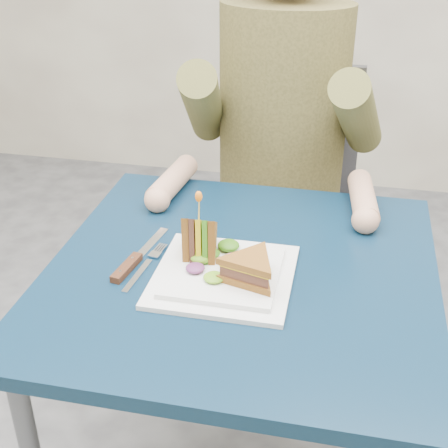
% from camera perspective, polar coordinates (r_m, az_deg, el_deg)
% --- Properties ---
extents(table, '(0.75, 0.75, 0.73)m').
position_cam_1_polar(table, '(1.26, 1.56, -7.05)').
color(table, black).
rests_on(table, ground).
extents(chair, '(0.42, 0.40, 0.93)m').
position_cam_1_polar(chair, '(1.90, 5.33, 2.27)').
color(chair, '#47474C').
rests_on(chair, ground).
extents(diner, '(0.54, 0.59, 0.74)m').
position_cam_1_polar(diner, '(1.66, 5.43, 12.12)').
color(diner, '#4A4421').
rests_on(diner, chair).
extents(plate, '(0.26, 0.26, 0.02)m').
position_cam_1_polar(plate, '(1.18, -0.03, -4.64)').
color(plate, white).
rests_on(plate, table).
extents(sandwich_flat, '(0.16, 0.16, 0.05)m').
position_cam_1_polar(sandwich_flat, '(1.13, 2.43, -4.13)').
color(sandwich_flat, brown).
rests_on(sandwich_flat, plate).
extents(sandwich_upright, '(0.09, 0.14, 0.14)m').
position_cam_1_polar(sandwich_upright, '(1.21, -2.24, -1.38)').
color(sandwich_upright, brown).
rests_on(sandwich_upright, plate).
extents(fork, '(0.04, 0.18, 0.01)m').
position_cam_1_polar(fork, '(1.22, -7.34, -4.00)').
color(fork, silver).
rests_on(fork, table).
extents(knife, '(0.05, 0.22, 0.02)m').
position_cam_1_polar(knife, '(1.24, -8.46, -3.54)').
color(knife, silver).
rests_on(knife, table).
extents(toothpick, '(0.01, 0.01, 0.06)m').
position_cam_1_polar(toothpick, '(1.18, -2.30, 1.31)').
color(toothpick, tan).
rests_on(toothpick, sandwich_upright).
extents(toothpick_frill, '(0.01, 0.01, 0.02)m').
position_cam_1_polar(toothpick_frill, '(1.16, -2.33, 2.53)').
color(toothpick_frill, orange).
rests_on(toothpick_frill, sandwich_upright).
extents(lettuce_spill, '(0.15, 0.13, 0.02)m').
position_cam_1_polar(lettuce_spill, '(1.18, 0.31, -3.55)').
color(lettuce_spill, '#337A14').
rests_on(lettuce_spill, plate).
extents(onion_ring, '(0.04, 0.04, 0.02)m').
position_cam_1_polar(onion_ring, '(1.17, 0.74, -3.53)').
color(onion_ring, '#9E4C7A').
rests_on(onion_ring, plate).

